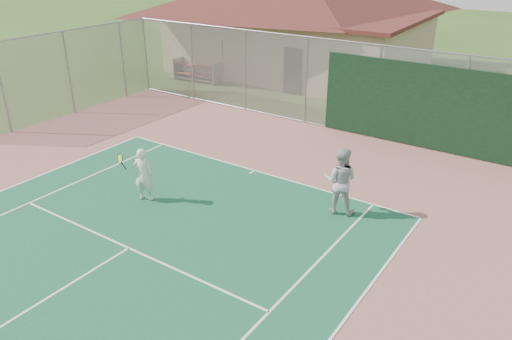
{
  "coord_description": "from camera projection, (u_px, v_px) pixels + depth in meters",
  "views": [
    {
      "loc": [
        8.38,
        -0.37,
        6.89
      ],
      "look_at": [
        1.47,
        9.81,
        1.21
      ],
      "focal_mm": 35.0,
      "sensor_mm": 36.0,
      "label": 1
    }
  ],
  "objects": [
    {
      "name": "back_fence",
      "position": [
        379.0,
        96.0,
        18.42
      ],
      "size": [
        20.08,
        0.11,
        3.53
      ],
      "color": "gray",
      "rests_on": "ground"
    },
    {
      "name": "side_fence_left",
      "position": [
        69.0,
        73.0,
        21.2
      ],
      "size": [
        0.08,
        9.0,
        3.5
      ],
      "color": "gray",
      "rests_on": "ground"
    },
    {
      "name": "clubhouse",
      "position": [
        300.0,
        16.0,
        27.59
      ],
      "size": [
        14.41,
        9.82,
        6.11
      ],
      "rotation": [
        0.0,
        0.0,
        0.03
      ],
      "color": "tan",
      "rests_on": "ground"
    },
    {
      "name": "bleachers",
      "position": [
        201.0,
        69.0,
        27.01
      ],
      "size": [
        2.97,
        1.93,
        1.07
      ],
      "rotation": [
        0.0,
        0.0,
        0.1
      ],
      "color": "#B13F29",
      "rests_on": "ground"
    },
    {
      "name": "player_white_front",
      "position": [
        143.0,
        175.0,
        14.22
      ],
      "size": [
        1.09,
        0.72,
        1.6
      ],
      "rotation": [
        0.0,
        0.0,
        3.51
      ],
      "color": "white",
      "rests_on": "ground"
    },
    {
      "name": "player_grey_back",
      "position": [
        340.0,
        181.0,
        13.52
      ],
      "size": [
        1.08,
        0.93,
        1.89
      ],
      "rotation": [
        0.0,
        0.0,
        3.41
      ],
      "color": "#A6A9AB",
      "rests_on": "ground"
    }
  ]
}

